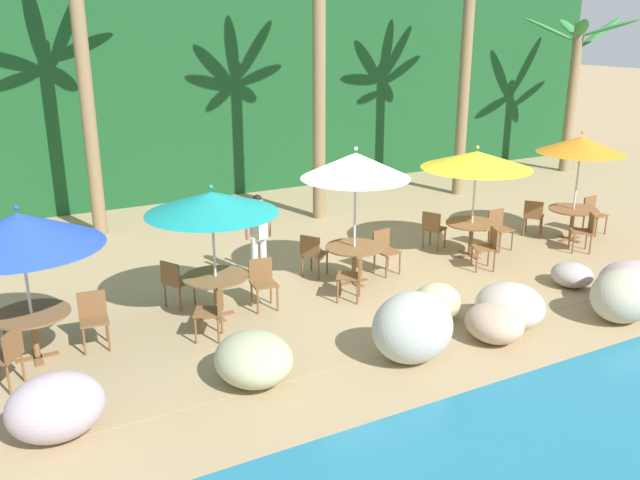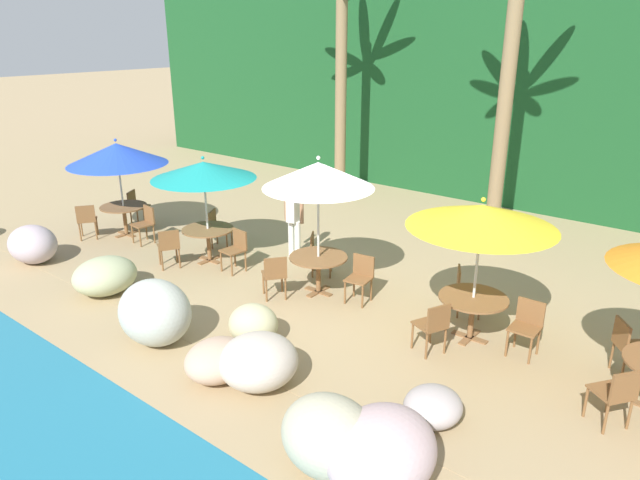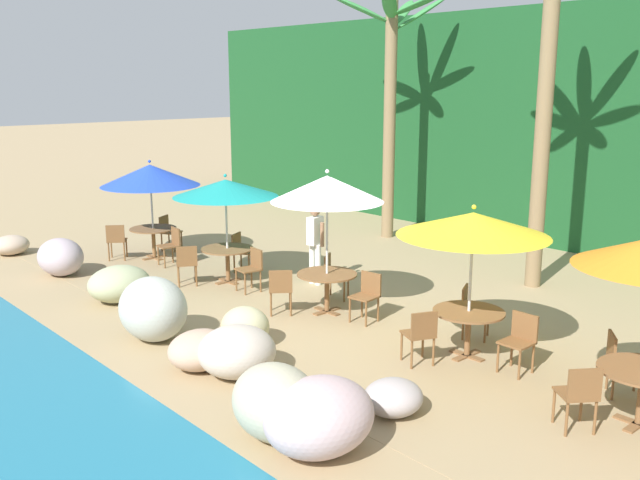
% 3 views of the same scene
% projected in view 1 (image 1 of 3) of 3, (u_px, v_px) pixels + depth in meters
% --- Properties ---
extents(ground_plane, '(120.00, 120.00, 0.00)m').
position_uv_depth(ground_plane, '(361.00, 285.00, 12.83)').
color(ground_plane, tan).
extents(terrace_deck, '(18.00, 5.20, 0.01)m').
position_uv_depth(terrace_deck, '(361.00, 285.00, 12.83)').
color(terrace_deck, tan).
rests_on(terrace_deck, ground).
extents(foliage_backdrop, '(28.00, 2.40, 6.00)m').
position_uv_depth(foliage_backdrop, '(199.00, 87.00, 19.43)').
color(foliage_backdrop, '#194C23').
rests_on(foliage_backdrop, ground).
extents(rock_seawall, '(17.12, 2.85, 1.06)m').
position_uv_depth(rock_seawall, '(529.00, 306.00, 10.92)').
color(rock_seawall, beige).
rests_on(rock_seawall, ground).
extents(umbrella_blue, '(2.31, 2.31, 2.37)m').
position_uv_depth(umbrella_blue, '(19.00, 230.00, 9.42)').
color(umbrella_blue, silver).
rests_on(umbrella_blue, ground).
extents(dining_table_blue, '(1.10, 1.10, 0.74)m').
position_uv_depth(dining_table_blue, '(32.00, 321.00, 9.85)').
color(dining_table_blue, brown).
rests_on(dining_table_blue, ground).
extents(chair_blue_seaward, '(0.46, 0.47, 0.87)m').
position_uv_depth(chair_blue_seaward, '(93.00, 316.00, 10.26)').
color(chair_blue_seaward, brown).
rests_on(chair_blue_seaward, ground).
extents(chair_blue_left, '(0.59, 0.59, 0.87)m').
position_uv_depth(chair_blue_left, '(7.00, 354.00, 9.07)').
color(chair_blue_left, brown).
rests_on(chair_blue_left, ground).
extents(umbrella_teal, '(2.18, 2.18, 2.31)m').
position_uv_depth(umbrella_teal, '(212.00, 203.00, 10.84)').
color(umbrella_teal, silver).
rests_on(umbrella_teal, ground).
extents(dining_table_teal, '(1.10, 1.10, 0.74)m').
position_uv_depth(dining_table_teal, '(216.00, 283.00, 11.28)').
color(dining_table_teal, brown).
rests_on(dining_table_teal, ground).
extents(chair_teal_seaward, '(0.46, 0.47, 0.87)m').
position_uv_depth(chair_teal_seaward, '(263.00, 280.00, 11.70)').
color(chair_teal_seaward, brown).
rests_on(chair_teal_seaward, ground).
extents(chair_teal_inland, '(0.58, 0.58, 0.87)m').
position_uv_depth(chair_teal_inland, '(175.00, 280.00, 11.67)').
color(chair_teal_inland, brown).
rests_on(chair_teal_inland, ground).
extents(chair_teal_left, '(0.58, 0.57, 0.87)m').
position_uv_depth(chair_teal_left, '(214.00, 309.00, 10.50)').
color(chair_teal_left, brown).
rests_on(chair_teal_left, ground).
extents(umbrella_white, '(2.03, 2.03, 2.65)m').
position_uv_depth(umbrella_white, '(356.00, 166.00, 12.23)').
color(umbrella_white, silver).
rests_on(umbrella_white, ground).
extents(dining_table_white, '(1.10, 1.10, 0.74)m').
position_uv_depth(dining_table_white, '(354.00, 253.00, 12.75)').
color(dining_table_white, brown).
rests_on(dining_table_white, ground).
extents(chair_white_seaward, '(0.47, 0.48, 0.87)m').
position_uv_depth(chair_white_seaward, '(385.00, 248.00, 13.33)').
color(chair_white_seaward, brown).
rests_on(chair_white_seaward, ground).
extents(chair_white_inland, '(0.59, 0.59, 0.87)m').
position_uv_depth(chair_white_inland, '(313.00, 252.00, 13.09)').
color(chair_white_inland, brown).
rests_on(chair_white_inland, ground).
extents(chair_white_left, '(0.59, 0.59, 0.87)m').
position_uv_depth(chair_white_left, '(354.00, 274.00, 11.97)').
color(chair_white_left, brown).
rests_on(chair_white_left, ground).
extents(umbrella_yellow, '(2.29, 2.29, 2.39)m').
position_uv_depth(umbrella_yellow, '(477.00, 160.00, 13.81)').
color(umbrella_yellow, silver).
rests_on(umbrella_yellow, ground).
extents(dining_table_yellow, '(1.10, 1.10, 0.74)m').
position_uv_depth(dining_table_yellow, '(472.00, 228.00, 14.27)').
color(dining_table_yellow, brown).
rests_on(dining_table_yellow, ground).
extents(chair_yellow_seaward, '(0.42, 0.43, 0.87)m').
position_uv_depth(chair_yellow_seaward, '(498.00, 226.00, 14.76)').
color(chair_yellow_seaward, brown).
rests_on(chair_yellow_seaward, ground).
extents(chair_yellow_inland, '(0.57, 0.57, 0.87)m').
position_uv_depth(chair_yellow_inland, '(433.00, 227.00, 14.68)').
color(chair_yellow_inland, brown).
rests_on(chair_yellow_inland, ground).
extents(chair_yellow_left, '(0.56, 0.56, 0.87)m').
position_uv_depth(chair_yellow_left, '(488.00, 245.00, 13.50)').
color(chair_yellow_left, brown).
rests_on(chair_yellow_left, ground).
extents(umbrella_orange, '(1.92, 1.92, 2.51)m').
position_uv_depth(umbrella_orange, '(581.00, 145.00, 14.83)').
color(umbrella_orange, silver).
rests_on(umbrella_orange, ground).
extents(dining_table_orange, '(1.10, 1.10, 0.74)m').
position_uv_depth(dining_table_orange, '(573.00, 214.00, 15.32)').
color(dining_table_orange, brown).
rests_on(dining_table_orange, ground).
extents(chair_orange_seaward, '(0.45, 0.46, 0.87)m').
position_uv_depth(chair_orange_seaward, '(593.00, 212.00, 15.86)').
color(chair_orange_seaward, brown).
rests_on(chair_orange_seaward, ground).
extents(chair_orange_inland, '(0.59, 0.59, 0.87)m').
position_uv_depth(chair_orange_inland, '(533.00, 215.00, 15.61)').
color(chair_orange_inland, brown).
rests_on(chair_orange_inland, ground).
extents(chair_orange_left, '(0.59, 0.59, 0.87)m').
position_uv_depth(chair_orange_left, '(586.00, 229.00, 14.54)').
color(chair_orange_left, brown).
rests_on(chair_orange_left, ground).
extents(palm_tree_nearest, '(3.31, 2.96, 6.38)m').
position_uv_depth(palm_tree_nearest, '(81.00, 48.00, 14.65)').
color(palm_tree_nearest, olive).
rests_on(palm_tree_nearest, ground).
extents(palm_tree_second, '(2.92, 2.86, 6.84)m').
position_uv_depth(palm_tree_second, '(318.00, 31.00, 15.88)').
color(palm_tree_second, olive).
rests_on(palm_tree_second, ground).
extents(palm_tree_third, '(2.90, 2.81, 6.42)m').
position_uv_depth(palm_tree_third, '(466.00, 40.00, 18.37)').
color(palm_tree_third, olive).
rests_on(palm_tree_third, ground).
extents(palm_tree_fourth, '(3.19, 3.32, 5.01)m').
position_uv_depth(palm_tree_fourth, '(576.00, 68.00, 21.70)').
color(palm_tree_fourth, olive).
rests_on(palm_tree_fourth, ground).
extents(waiter_in_white, '(0.52, 0.37, 1.70)m').
position_uv_depth(waiter_in_white, '(258.00, 231.00, 12.83)').
color(waiter_in_white, white).
rests_on(waiter_in_white, ground).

